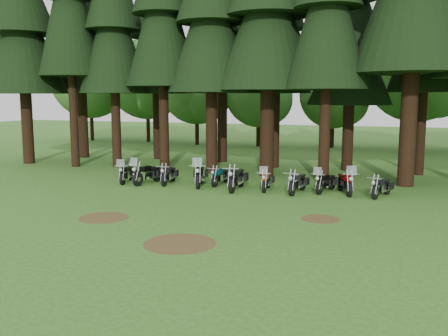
{
  "coord_description": "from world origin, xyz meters",
  "views": [
    {
      "loc": [
        7.22,
        -17.22,
        4.4
      ],
      "look_at": [
        -0.85,
        5.0,
        1.0
      ],
      "focal_mm": 40.0,
      "sensor_mm": 36.0,
      "label": 1
    }
  ],
  "objects_px": {
    "motorcycle_4": "(221,177)",
    "motorcycle_8": "(326,183)",
    "motorcycle_2": "(169,175)",
    "motorcycle_9": "(345,183)",
    "motorcycle_3": "(200,176)",
    "motorcycle_5": "(237,179)",
    "motorcycle_1": "(148,174)",
    "motorcycle_6": "(267,181)",
    "motorcycle_7": "(298,183)",
    "motorcycle_0": "(127,174)",
    "motorcycle_10": "(381,188)"
  },
  "relations": [
    {
      "from": "motorcycle_6",
      "to": "motorcycle_10",
      "type": "xyz_separation_m",
      "value": [
        5.19,
        0.2,
        -0.01
      ]
    },
    {
      "from": "motorcycle_4",
      "to": "motorcycle_9",
      "type": "distance_m",
      "value": 6.14
    },
    {
      "from": "motorcycle_1",
      "to": "motorcycle_7",
      "type": "bearing_deg",
      "value": 10.36
    },
    {
      "from": "motorcycle_3",
      "to": "motorcycle_10",
      "type": "xyz_separation_m",
      "value": [
        8.61,
        0.21,
        -0.11
      ]
    },
    {
      "from": "motorcycle_4",
      "to": "motorcycle_9",
      "type": "xyz_separation_m",
      "value": [
        6.13,
        -0.25,
        0.07
      ]
    },
    {
      "from": "motorcycle_3",
      "to": "motorcycle_7",
      "type": "bearing_deg",
      "value": -19.85
    },
    {
      "from": "motorcycle_2",
      "to": "motorcycle_3",
      "type": "bearing_deg",
      "value": -9.59
    },
    {
      "from": "motorcycle_0",
      "to": "motorcycle_7",
      "type": "xyz_separation_m",
      "value": [
        8.85,
        0.18,
        0.01
      ]
    },
    {
      "from": "motorcycle_0",
      "to": "motorcycle_4",
      "type": "bearing_deg",
      "value": -1.1
    },
    {
      "from": "motorcycle_0",
      "to": "motorcycle_10",
      "type": "bearing_deg",
      "value": -10.4
    },
    {
      "from": "motorcycle_6",
      "to": "motorcycle_9",
      "type": "relative_size",
      "value": 0.91
    },
    {
      "from": "motorcycle_1",
      "to": "motorcycle_4",
      "type": "bearing_deg",
      "value": 24.73
    },
    {
      "from": "motorcycle_3",
      "to": "motorcycle_6",
      "type": "height_order",
      "value": "motorcycle_3"
    },
    {
      "from": "motorcycle_1",
      "to": "motorcycle_7",
      "type": "height_order",
      "value": "motorcycle_1"
    },
    {
      "from": "motorcycle_0",
      "to": "motorcycle_3",
      "type": "height_order",
      "value": "motorcycle_3"
    },
    {
      "from": "motorcycle_4",
      "to": "motorcycle_7",
      "type": "relative_size",
      "value": 0.89
    },
    {
      "from": "motorcycle_1",
      "to": "motorcycle_8",
      "type": "relative_size",
      "value": 1.14
    },
    {
      "from": "motorcycle_9",
      "to": "motorcycle_4",
      "type": "bearing_deg",
      "value": 157.37
    },
    {
      "from": "motorcycle_0",
      "to": "motorcycle_4",
      "type": "relative_size",
      "value": 1.07
    },
    {
      "from": "motorcycle_9",
      "to": "motorcycle_0",
      "type": "bearing_deg",
      "value": 163.7
    },
    {
      "from": "motorcycle_8",
      "to": "motorcycle_9",
      "type": "bearing_deg",
      "value": 10.35
    },
    {
      "from": "motorcycle_5",
      "to": "motorcycle_8",
      "type": "relative_size",
      "value": 1.22
    },
    {
      "from": "motorcycle_7",
      "to": "motorcycle_9",
      "type": "relative_size",
      "value": 0.99
    },
    {
      "from": "motorcycle_10",
      "to": "motorcycle_7",
      "type": "bearing_deg",
      "value": -154.94
    },
    {
      "from": "motorcycle_1",
      "to": "motorcycle_6",
      "type": "relative_size",
      "value": 1.15
    },
    {
      "from": "motorcycle_0",
      "to": "motorcycle_10",
      "type": "xyz_separation_m",
      "value": [
        12.51,
        0.58,
        -0.03
      ]
    },
    {
      "from": "motorcycle_0",
      "to": "motorcycle_5",
      "type": "height_order",
      "value": "motorcycle_0"
    },
    {
      "from": "motorcycle_3",
      "to": "motorcycle_9",
      "type": "relative_size",
      "value": 1.09
    },
    {
      "from": "motorcycle_4",
      "to": "motorcycle_8",
      "type": "relative_size",
      "value": 0.96
    },
    {
      "from": "motorcycle_4",
      "to": "motorcycle_7",
      "type": "bearing_deg",
      "value": -7.23
    },
    {
      "from": "motorcycle_0",
      "to": "motorcycle_6",
      "type": "xyz_separation_m",
      "value": [
        7.32,
        0.38,
        -0.02
      ]
    },
    {
      "from": "motorcycle_8",
      "to": "motorcycle_9",
      "type": "distance_m",
      "value": 0.88
    },
    {
      "from": "motorcycle_0",
      "to": "motorcycle_1",
      "type": "relative_size",
      "value": 0.91
    },
    {
      "from": "motorcycle_3",
      "to": "motorcycle_6",
      "type": "xyz_separation_m",
      "value": [
        3.42,
        0.01,
        -0.09
      ]
    },
    {
      "from": "motorcycle_1",
      "to": "motorcycle_3",
      "type": "relative_size",
      "value": 0.96
    },
    {
      "from": "motorcycle_5",
      "to": "motorcycle_9",
      "type": "relative_size",
      "value": 1.11
    },
    {
      "from": "motorcycle_4",
      "to": "motorcycle_5",
      "type": "bearing_deg",
      "value": -36.56
    },
    {
      "from": "motorcycle_3",
      "to": "motorcycle_1",
      "type": "bearing_deg",
      "value": 170.01
    },
    {
      "from": "motorcycle_5",
      "to": "motorcycle_9",
      "type": "distance_m",
      "value": 5.0
    },
    {
      "from": "motorcycle_1",
      "to": "motorcycle_5",
      "type": "height_order",
      "value": "motorcycle_1"
    },
    {
      "from": "motorcycle_4",
      "to": "motorcycle_8",
      "type": "xyz_separation_m",
      "value": [
        5.25,
        -0.18,
        0.02
      ]
    },
    {
      "from": "motorcycle_5",
      "to": "motorcycle_6",
      "type": "bearing_deg",
      "value": 12.31
    },
    {
      "from": "motorcycle_2",
      "to": "motorcycle_4",
      "type": "distance_m",
      "value": 2.66
    },
    {
      "from": "motorcycle_4",
      "to": "motorcycle_2",
      "type": "bearing_deg",
      "value": -162.16
    },
    {
      "from": "motorcycle_8",
      "to": "motorcycle_10",
      "type": "bearing_deg",
      "value": 9.21
    },
    {
      "from": "motorcycle_1",
      "to": "motorcycle_9",
      "type": "distance_m",
      "value": 9.74
    },
    {
      "from": "motorcycle_4",
      "to": "motorcycle_10",
      "type": "relative_size",
      "value": 1.02
    },
    {
      "from": "motorcycle_4",
      "to": "motorcycle_1",
      "type": "bearing_deg",
      "value": -160.03
    },
    {
      "from": "motorcycle_1",
      "to": "motorcycle_2",
      "type": "distance_m",
      "value": 1.06
    },
    {
      "from": "motorcycle_2",
      "to": "motorcycle_10",
      "type": "relative_size",
      "value": 1.1
    }
  ]
}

